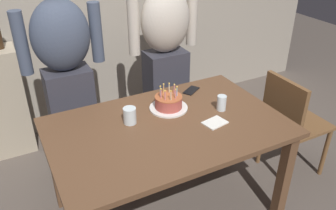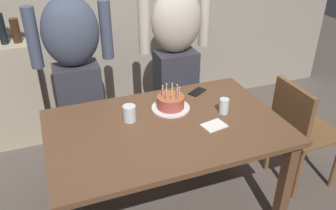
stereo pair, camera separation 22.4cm
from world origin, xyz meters
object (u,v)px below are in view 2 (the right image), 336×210
at_px(cell_phone, 197,92).
at_px(water_glass_far, 224,106).
at_px(water_glass_near, 129,113).
at_px(person_woman_cardigan, 176,57).
at_px(birthday_cake, 171,103).
at_px(person_man_bearded, 76,71).
at_px(dining_chair, 299,127).
at_px(napkin_stack, 214,126).

bearing_deg(cell_phone, water_glass_far, -115.46).
xyz_separation_m(water_glass_near, person_woman_cardigan, (0.57, 0.62, 0.08)).
relative_size(birthday_cake, cell_phone, 1.84).
distance_m(cell_phone, person_woman_cardigan, 0.43).
relative_size(person_man_bearded, person_woman_cardigan, 1.00).
relative_size(water_glass_far, person_woman_cardigan, 0.06).
bearing_deg(water_glass_near, dining_chair, -8.76).
xyz_separation_m(water_glass_near, water_glass_far, (0.62, -0.13, -0.00)).
xyz_separation_m(water_glass_near, cell_phone, (0.58, 0.21, -0.05)).
bearing_deg(water_glass_near, napkin_stack, -27.94).
bearing_deg(cell_phone, person_man_bearded, 121.79).
distance_m(napkin_stack, person_woman_cardigan, 0.89).
relative_size(napkin_stack, person_woman_cardigan, 0.09).
xyz_separation_m(birthday_cake, water_glass_far, (0.31, -0.18, 0.01)).
distance_m(water_glass_near, water_glass_far, 0.63).
bearing_deg(napkin_stack, birthday_cake, 120.49).
bearing_deg(napkin_stack, person_man_bearded, 129.85).
relative_size(cell_phone, dining_chair, 0.17).
distance_m(birthday_cake, water_glass_near, 0.31).
relative_size(water_glass_near, dining_chair, 0.12).
height_order(birthday_cake, person_man_bearded, person_man_bearded).
relative_size(water_glass_near, person_woman_cardigan, 0.06).
xyz_separation_m(birthday_cake, person_woman_cardigan, (0.27, 0.57, 0.09)).
xyz_separation_m(water_glass_near, person_man_bearded, (-0.24, 0.62, 0.08)).
relative_size(water_glass_near, cell_phone, 0.75).
xyz_separation_m(water_glass_far, napkin_stack, (-0.13, -0.13, -0.05)).
bearing_deg(napkin_stack, dining_chair, 4.82).
bearing_deg(person_man_bearded, cell_phone, 153.61).
bearing_deg(water_glass_far, water_glass_near, 168.04).
bearing_deg(water_glass_far, birthday_cake, 150.33).
height_order(water_glass_far, napkin_stack, water_glass_far).
relative_size(water_glass_far, napkin_stack, 0.72).
xyz_separation_m(water_glass_far, dining_chair, (0.63, -0.06, -0.28)).
height_order(person_man_bearded, dining_chair, person_man_bearded).
height_order(birthday_cake, person_woman_cardigan, person_woman_cardigan).
relative_size(birthday_cake, napkin_stack, 1.81).
bearing_deg(water_glass_far, cell_phone, 96.36).
distance_m(water_glass_far, dining_chair, 0.69).
distance_m(birthday_cake, dining_chair, 1.01).
bearing_deg(person_woman_cardigan, person_man_bearded, 0.00).
bearing_deg(napkin_stack, person_woman_cardigan, 84.23).
bearing_deg(birthday_cake, dining_chair, -14.29).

